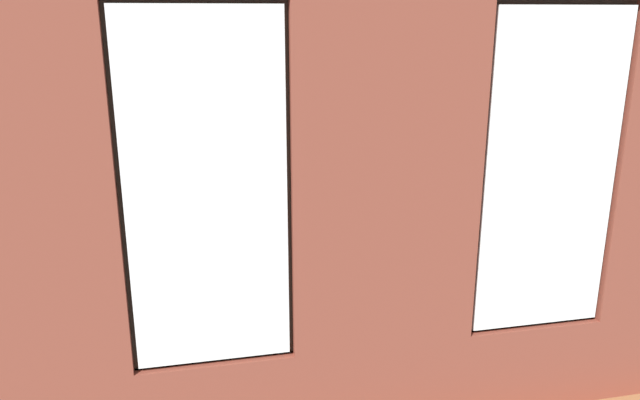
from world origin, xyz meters
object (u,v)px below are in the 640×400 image
remote_gray (300,257)px  potted_plant_corner_far_left (621,292)px  coffee_table (317,265)px  potted_plant_beside_window_right (70,343)px  table_plant_small (348,239)px  potted_plant_corner_near_left (450,175)px  potted_plant_near_tv (110,281)px  couch_by_window (319,342)px  media_console (66,274)px  couch_left (508,251)px  candle_jar (329,258)px  tv_flatscreen (59,217)px  cup_ceramic (317,257)px  potted_plant_mid_room_small (362,220)px  potted_plant_foreground_right (109,208)px

remote_gray → potted_plant_corner_far_left: bearing=-88.5°
coffee_table → potted_plant_beside_window_right: potted_plant_beside_window_right is taller
table_plant_small → potted_plant_corner_near_left: 2.72m
potted_plant_near_tv → couch_by_window: bearing=148.4°
potted_plant_near_tv → media_console: bearing=-60.1°
couch_left → remote_gray: couch_left is taller
coffee_table → candle_jar: candle_jar is taller
table_plant_small → tv_flatscreen: bearing=-7.3°
potted_plant_near_tv → cup_ceramic: bearing=-166.8°
candle_jar → cup_ceramic: bearing=-49.2°
potted_plant_mid_room_small → potted_plant_corner_far_left: potted_plant_corner_far_left is taller
cup_ceramic → media_console: bearing=-11.2°
couch_by_window → potted_plant_near_tv: size_ratio=1.38×
coffee_table → potted_plant_mid_room_small: bearing=-123.0°
potted_plant_near_tv → potted_plant_foreground_right: bearing=-84.0°
potted_plant_foreground_right → potted_plant_near_tv: (-0.25, 2.42, 0.05)m
potted_plant_beside_window_right → potted_plant_near_tv: bearing=-97.8°
couch_left → potted_plant_beside_window_right: potted_plant_beside_window_right is taller
tv_flatscreen → couch_left: bearing=174.2°
table_plant_small → potted_plant_foreground_right: size_ratio=0.23×
candle_jar → potted_plant_corner_far_left: 2.66m
candle_jar → potted_plant_corner_near_left: potted_plant_corner_near_left is taller
couch_left → potted_plant_corner_far_left: size_ratio=2.31×
potted_plant_corner_near_left → potted_plant_near_tv: size_ratio=0.93×
candle_jar → potted_plant_mid_room_small: same height
potted_plant_foreground_right → couch_by_window: bearing=119.0°
potted_plant_near_tv → coffee_table: bearing=-166.8°
tv_flatscreen → potted_plant_corner_near_left: 5.06m
couch_by_window → media_console: couch_by_window is taller
media_console → potted_plant_near_tv: bearing=119.9°
candle_jar → potted_plant_mid_room_small: (-0.76, -1.43, -0.12)m
coffee_table → tv_flatscreen: tv_flatscreen is taller
table_plant_small → coffee_table: bearing=20.3°
couch_left → remote_gray: bearing=-86.8°
potted_plant_corner_far_left → couch_by_window: bearing=-2.2°
couch_by_window → couch_left: (-2.46, -1.51, -0.00)m
tv_flatscreen → potted_plant_mid_room_small: tv_flatscreen is taller
potted_plant_corner_near_left → cup_ceramic: bearing=40.9°
potted_plant_foreground_right → potted_plant_mid_room_small: bearing=168.3°
remote_gray → media_console: media_console is taller
candle_jar → potted_plant_corner_far_left: bearing=146.4°
potted_plant_near_tv → table_plant_small: bearing=-165.7°
remote_gray → potted_plant_corner_near_left: potted_plant_corner_near_left is taller
table_plant_small → potted_plant_mid_room_small: 1.31m
media_console → tv_flatscreen: 0.61m
cup_ceramic → candle_jar: 0.15m
potted_plant_corner_far_left → media_console: bearing=-23.3°
couch_left → potted_plant_mid_room_small: size_ratio=3.83×
potted_plant_near_tv → candle_jar: bearing=-170.4°
potted_plant_corner_near_left → potted_plant_near_tv: 4.94m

